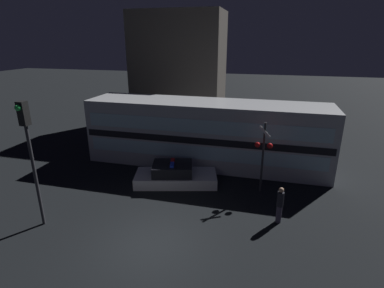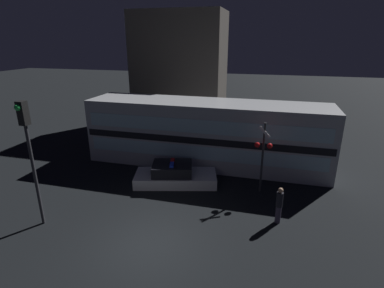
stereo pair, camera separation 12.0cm
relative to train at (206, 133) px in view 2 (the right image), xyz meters
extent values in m
plane|color=black|center=(-0.32, -8.30, -1.92)|extent=(120.00, 120.00, 0.00)
cube|color=#B7BABF|center=(0.00, 0.01, 0.00)|extent=(14.29, 3.12, 3.84)
cube|color=black|center=(0.00, -1.56, 0.00)|extent=(14.00, 0.03, 0.38)
cube|color=silver|center=(0.00, -1.56, -0.69)|extent=(13.57, 0.02, 0.77)
cube|color=silver|center=(0.00, -1.56, 0.84)|extent=(13.57, 0.02, 0.77)
cube|color=silver|center=(-0.94, -3.17, -1.64)|extent=(4.59, 2.84, 0.56)
cube|color=black|center=(-1.11, -3.21, -1.08)|extent=(2.39, 2.06, 0.56)
cube|color=blue|center=(-1.04, -3.48, -0.74)|extent=(0.33, 0.57, 0.12)
cube|color=red|center=(-1.17, -2.95, -0.74)|extent=(0.33, 0.57, 0.12)
cylinder|color=#3F384C|center=(4.31, -5.52, -1.54)|extent=(0.23, 0.23, 0.77)
cylinder|color=black|center=(4.31, -5.52, -0.83)|extent=(0.27, 0.27, 0.64)
sphere|color=tan|center=(4.31, -5.52, -0.41)|extent=(0.21, 0.21, 0.21)
cylinder|color=#2D2D33|center=(3.45, -2.94, -0.12)|extent=(0.11, 0.11, 3.59)
sphere|color=red|center=(3.16, -3.07, 0.60)|extent=(0.26, 0.26, 0.26)
sphere|color=red|center=(3.74, -3.07, 0.60)|extent=(0.26, 0.26, 0.26)
cube|color=white|center=(3.45, -3.01, 1.24)|extent=(0.58, 0.03, 0.58)
cylinder|color=#2D2D33|center=(-5.13, -8.13, 0.21)|extent=(0.13, 0.13, 4.26)
cube|color=black|center=(-5.13, -8.13, 2.79)|extent=(0.30, 0.30, 0.90)
sphere|color=green|center=(-5.13, -8.33, 3.05)|extent=(0.23, 0.23, 0.23)
cube|color=#47423D|center=(-4.38, 8.73, 2.85)|extent=(7.66, 4.47, 9.54)
camera|label=1|loc=(3.55, -16.91, 5.35)|focal=28.00mm
camera|label=2|loc=(3.67, -16.87, 5.35)|focal=28.00mm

